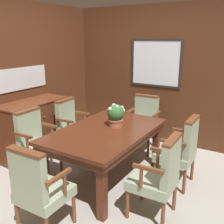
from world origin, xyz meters
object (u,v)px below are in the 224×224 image
object	(u,v)px
chair_right_far	(181,149)
sideboard_cabinet	(34,129)
dining_table	(106,136)
chair_head_near	(39,187)
chair_right_near	(159,174)
chair_left_near	(35,141)
chair_head_far	(144,121)
chair_left_far	(72,126)
potted_plant	(116,115)

from	to	relation	value
chair_right_far	sideboard_cabinet	world-z (taller)	chair_right_far
dining_table	chair_head_near	xyz separation A→B (m)	(0.01, -1.21, -0.13)
chair_right_near	chair_left_near	bearing A→B (deg)	-90.88
chair_head_far	chair_right_near	bearing A→B (deg)	-63.58
chair_right_near	chair_left_near	world-z (taller)	same
chair_head_near	sideboard_cabinet	xyz separation A→B (m)	(-1.42, 1.23, -0.05)
chair_left_far	chair_head_near	bearing A→B (deg)	-154.24
dining_table	chair_head_far	size ratio (longest dim) A/B	1.78
chair_right_near	sideboard_cabinet	bearing A→B (deg)	-101.49
dining_table	chair_left_near	distance (m)	1.01
chair_right_far	chair_left_near	distance (m)	1.98
dining_table	chair_head_far	world-z (taller)	chair_head_far
chair_right_far	chair_right_near	bearing A→B (deg)	-0.37
chair_head_far	chair_head_near	bearing A→B (deg)	-93.29
potted_plant	chair_head_far	bearing A→B (deg)	92.86
dining_table	chair_right_near	distance (m)	0.99
chair_right_far	chair_head_near	size ratio (longest dim) A/B	1.00
dining_table	chair_left_far	bearing A→B (deg)	158.70
sideboard_cabinet	chair_left_near	bearing A→B (deg)	-40.90
chair_left_near	sideboard_cabinet	size ratio (longest dim) A/B	0.81
chair_right_near	chair_left_near	size ratio (longest dim) A/B	1.00
dining_table	chair_left_near	size ratio (longest dim) A/B	1.78
chair_head_far	chair_left_near	distance (m)	1.84
dining_table	chair_head_near	world-z (taller)	chair_head_near
chair_head_far	chair_head_near	distance (m)	2.41
chair_head_far	potted_plant	bearing A→B (deg)	-90.93
chair_right_near	potted_plant	bearing A→B (deg)	-124.21
chair_left_far	sideboard_cabinet	distance (m)	0.61
chair_left_near	chair_left_far	bearing A→B (deg)	-2.96
chair_left_far	chair_left_near	size ratio (longest dim) A/B	1.00
chair_left_near	potted_plant	bearing A→B (deg)	-59.84
dining_table	chair_left_far	size ratio (longest dim) A/B	1.78
chair_head_far	sideboard_cabinet	xyz separation A→B (m)	(-1.39, -1.18, -0.05)
dining_table	chair_right_far	size ratio (longest dim) A/B	1.78
chair_head_far	sideboard_cabinet	world-z (taller)	chair_head_far
dining_table	chair_left_near	world-z (taller)	chair_left_near
chair_right_near	dining_table	bearing A→B (deg)	-114.00
chair_right_far	chair_left_near	bearing A→B (deg)	-67.54
chair_head_near	dining_table	bearing A→B (deg)	-91.02
chair_right_far	chair_head_near	distance (m)	1.83
chair_left_far	chair_head_far	bearing A→B (deg)	-50.07
dining_table	potted_plant	world-z (taller)	potted_plant
chair_left_far	potted_plant	size ratio (longest dim) A/B	2.98
dining_table	chair_left_near	xyz separation A→B (m)	(-0.92, -0.40, -0.13)
potted_plant	chair_head_near	bearing A→B (deg)	-91.25
dining_table	chair_head_far	bearing A→B (deg)	90.46
chair_left_far	potted_plant	world-z (taller)	potted_plant
sideboard_cabinet	chair_head_far	bearing A→B (deg)	40.32
chair_head_far	sideboard_cabinet	bearing A→B (deg)	-143.47
chair_left_near	chair_right_far	bearing A→B (deg)	-67.37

